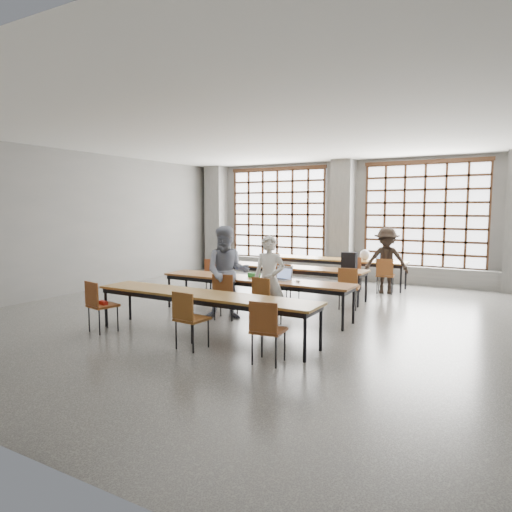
% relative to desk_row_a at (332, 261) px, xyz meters
% --- Properties ---
extents(floor, '(11.00, 11.00, 0.00)m').
position_rel_desk_row_a_xyz_m(floor, '(-0.11, -4.08, -0.66)').
color(floor, '#474745').
rests_on(floor, ground).
extents(ceiling, '(11.00, 11.00, 0.00)m').
position_rel_desk_row_a_xyz_m(ceiling, '(-0.11, -4.08, 2.84)').
color(ceiling, silver).
rests_on(ceiling, floor).
extents(wall_back, '(10.00, 0.00, 10.00)m').
position_rel_desk_row_a_xyz_m(wall_back, '(-0.11, 1.42, 1.09)').
color(wall_back, '#5F5F5C').
rests_on(wall_back, floor).
extents(wall_left, '(0.00, 11.00, 11.00)m').
position_rel_desk_row_a_xyz_m(wall_left, '(-5.11, -4.08, 1.09)').
color(wall_left, '#5F5F5C').
rests_on(wall_left, floor).
extents(column_left, '(0.60, 0.55, 3.50)m').
position_rel_desk_row_a_xyz_m(column_left, '(-4.61, 1.14, 1.09)').
color(column_left, '#595956').
rests_on(column_left, floor).
extents(column_mid, '(0.60, 0.55, 3.50)m').
position_rel_desk_row_a_xyz_m(column_mid, '(-0.11, 1.14, 1.09)').
color(column_mid, '#595956').
rests_on(column_mid, floor).
extents(window_left, '(3.32, 0.12, 3.00)m').
position_rel_desk_row_a_xyz_m(window_left, '(-2.36, 1.35, 1.24)').
color(window_left, white).
rests_on(window_left, wall_back).
extents(window_right, '(3.32, 0.12, 3.00)m').
position_rel_desk_row_a_xyz_m(window_right, '(2.14, 1.35, 1.24)').
color(window_right, white).
rests_on(window_right, wall_back).
extents(sill_ledge, '(9.80, 0.35, 0.50)m').
position_rel_desk_row_a_xyz_m(sill_ledge, '(-0.11, 1.22, -0.41)').
color(sill_ledge, '#595956').
rests_on(sill_ledge, floor).
extents(desk_row_a, '(4.00, 0.70, 0.73)m').
position_rel_desk_row_a_xyz_m(desk_row_a, '(0.00, 0.00, 0.00)').
color(desk_row_a, brown).
rests_on(desk_row_a, floor).
extents(desk_row_b, '(4.00, 0.70, 0.73)m').
position_rel_desk_row_a_xyz_m(desk_row_b, '(-0.43, -2.11, 0.00)').
color(desk_row_b, brown).
rests_on(desk_row_b, floor).
extents(desk_row_c, '(4.00, 0.70, 0.73)m').
position_rel_desk_row_a_xyz_m(desk_row_c, '(-0.08, -4.12, 0.00)').
color(desk_row_c, brown).
rests_on(desk_row_c, floor).
extents(desk_row_d, '(4.00, 0.70, 0.73)m').
position_rel_desk_row_a_xyz_m(desk_row_d, '(-0.00, -5.91, 0.00)').
color(desk_row_d, brown).
rests_on(desk_row_d, floor).
extents(chair_back_left, '(0.46, 0.47, 0.88)m').
position_rel_desk_row_a_xyz_m(chair_back_left, '(-1.41, -0.63, -0.13)').
color(chair_back_left, brown).
rests_on(chair_back_left, floor).
extents(chair_back_mid, '(0.50, 0.50, 0.88)m').
position_rel_desk_row_a_xyz_m(chair_back_mid, '(0.82, -0.63, -0.13)').
color(chair_back_mid, brown).
rests_on(chair_back_mid, floor).
extents(chair_back_right, '(0.47, 0.48, 0.88)m').
position_rel_desk_row_a_xyz_m(chair_back_right, '(1.61, -0.63, -0.13)').
color(chair_back_right, brown).
rests_on(chair_back_right, floor).
extents(chair_mid_left, '(0.52, 0.53, 0.88)m').
position_rel_desk_row_a_xyz_m(chair_mid_left, '(-2.01, -2.74, -0.13)').
color(chair_mid_left, brown).
rests_on(chair_mid_left, floor).
extents(chair_mid_centre, '(0.48, 0.48, 0.88)m').
position_rel_desk_row_a_xyz_m(chair_mid_centre, '(-0.04, -2.74, -0.13)').
color(chair_mid_centre, brown).
rests_on(chair_mid_centre, floor).
extents(chair_mid_right, '(0.49, 0.49, 0.88)m').
position_rel_desk_row_a_xyz_m(chair_mid_right, '(1.38, -2.74, -0.13)').
color(chair_mid_right, brown).
rests_on(chair_mid_right, floor).
extents(chair_front_left, '(0.51, 0.52, 0.88)m').
position_rel_desk_row_a_xyz_m(chair_front_left, '(-0.36, -4.75, -0.13)').
color(chair_front_left, brown).
rests_on(chair_front_left, floor).
extents(chair_front_right, '(0.49, 0.49, 0.88)m').
position_rel_desk_row_a_xyz_m(chair_front_right, '(0.51, -4.75, -0.13)').
color(chair_front_right, brown).
rests_on(chair_front_right, floor).
extents(chair_near_left, '(0.50, 0.50, 0.88)m').
position_rel_desk_row_a_xyz_m(chair_near_left, '(-1.72, -6.54, -0.13)').
color(chair_near_left, brown).
rests_on(chair_near_left, floor).
extents(chair_near_mid, '(0.45, 0.46, 0.88)m').
position_rel_desk_row_a_xyz_m(chair_near_mid, '(0.19, -6.54, -0.13)').
color(chair_near_mid, brown).
rests_on(chair_near_mid, floor).
extents(chair_near_right, '(0.46, 0.47, 0.88)m').
position_rel_desk_row_a_xyz_m(chair_near_right, '(1.51, -6.54, -0.13)').
color(chair_near_right, brown).
rests_on(chair_near_right, floor).
extents(student_male, '(0.65, 0.48, 1.61)m').
position_rel_desk_row_a_xyz_m(student_male, '(0.52, -4.62, 0.14)').
color(student_male, white).
rests_on(student_male, floor).
extents(student_female, '(1.07, 0.99, 1.77)m').
position_rel_desk_row_a_xyz_m(student_female, '(-0.38, -4.62, 0.22)').
color(student_female, navy).
rests_on(student_female, floor).
extents(student_back, '(1.16, 0.82, 1.63)m').
position_rel_desk_row_a_xyz_m(student_back, '(1.60, -0.50, 0.15)').
color(student_back, black).
rests_on(student_back, floor).
extents(laptop_front, '(0.40, 0.35, 0.26)m').
position_rel_desk_row_a_xyz_m(laptop_front, '(0.48, -4.01, 0.13)').
color(laptop_front, '#ACACB1').
rests_on(laptop_front, desk_row_c).
extents(laptop_back, '(0.37, 0.32, 0.26)m').
position_rel_desk_row_a_xyz_m(laptop_back, '(1.35, 0.11, 0.13)').
color(laptop_back, silver).
rests_on(laptop_back, desk_row_a).
extents(mouse, '(0.12, 0.10, 0.04)m').
position_rel_desk_row_a_xyz_m(mouse, '(0.87, -4.14, 0.08)').
color(mouse, white).
rests_on(mouse, desk_row_c).
extents(green_box, '(0.26, 0.11, 0.09)m').
position_rel_desk_row_a_xyz_m(green_box, '(-0.13, -4.04, 0.11)').
color(green_box, '#2A8130').
rests_on(green_box, desk_row_c).
extents(phone, '(0.14, 0.08, 0.01)m').
position_rel_desk_row_a_xyz_m(phone, '(0.10, -4.22, 0.07)').
color(phone, black).
rests_on(phone, desk_row_c).
extents(paper_sheet_a, '(0.36, 0.33, 0.00)m').
position_rel_desk_row_a_xyz_m(paper_sheet_a, '(-1.03, -2.06, 0.07)').
color(paper_sheet_a, white).
rests_on(paper_sheet_a, desk_row_b).
extents(paper_sheet_b, '(0.32, 0.25, 0.00)m').
position_rel_desk_row_a_xyz_m(paper_sheet_b, '(-0.73, -2.16, 0.07)').
color(paper_sheet_b, white).
rests_on(paper_sheet_b, desk_row_b).
extents(paper_sheet_c, '(0.32, 0.24, 0.00)m').
position_rel_desk_row_a_xyz_m(paper_sheet_c, '(-0.33, -2.11, 0.07)').
color(paper_sheet_c, white).
rests_on(paper_sheet_c, desk_row_b).
extents(backpack, '(0.33, 0.21, 0.40)m').
position_rel_desk_row_a_xyz_m(backpack, '(1.17, -2.06, 0.27)').
color(backpack, black).
rests_on(backpack, desk_row_b).
extents(plastic_bag, '(0.29, 0.25, 0.29)m').
position_rel_desk_row_a_xyz_m(plastic_bag, '(0.90, 0.05, 0.21)').
color(plastic_bag, silver).
rests_on(plastic_bag, desk_row_a).
extents(red_pouch, '(0.21, 0.12, 0.06)m').
position_rel_desk_row_a_xyz_m(red_pouch, '(-1.70, -6.46, -0.16)').
color(red_pouch, maroon).
rests_on(red_pouch, chair_near_left).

